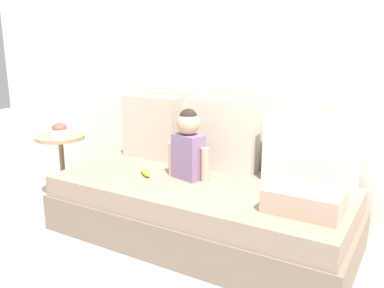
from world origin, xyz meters
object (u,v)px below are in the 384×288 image
side_table (61,150)px  fruit_bowl (60,130)px  toddler (188,144)px  throw_pillow_center (223,134)px  throw_pillow_right (311,149)px  folded_blanket (304,200)px  banana (145,172)px  couch (199,211)px  throw_pillow_left (152,127)px

side_table → fruit_bowl: 0.17m
toddler → side_table: bearing=-179.6°
throw_pillow_center → throw_pillow_right: (0.61, 0.00, -0.02)m
toddler → side_table: 1.22m
fruit_bowl → throw_pillow_right: bearing=8.8°
folded_blanket → side_table: size_ratio=0.74×
throw_pillow_center → fruit_bowl: size_ratio=2.96×
throw_pillow_center → banana: throw_pillow_center is taller
side_table → throw_pillow_right: bearing=8.8°
fruit_bowl → banana: bearing=-5.7°
throw_pillow_center → side_table: throw_pillow_center is taller
banana → fruit_bowl: bearing=174.3°
couch → throw_pillow_left: size_ratio=4.08×
banana → throw_pillow_center: bearing=45.0°
couch → side_table: 1.33m
folded_blanket → side_table: bearing=175.9°
throw_pillow_left → toddler: throw_pillow_left is taller
side_table → couch: bearing=-1.6°
throw_pillow_left → throw_pillow_center: 0.61m
couch → banana: banana is taller
side_table → toddler: bearing=0.4°
throw_pillow_left → fruit_bowl: bearing=-156.8°
throw_pillow_left → throw_pillow_right: size_ratio=0.84×
throw_pillow_right → side_table: 1.96m
throw_pillow_center → toddler: (-0.11, -0.29, -0.02)m
couch → throw_pillow_left: (-0.61, 0.34, 0.44)m
throw_pillow_right → folded_blanket: bearing=-77.9°
throw_pillow_right → fruit_bowl: (-1.93, -0.30, -0.03)m
throw_pillow_center → folded_blanket: throw_pillow_center is taller
throw_pillow_left → fruit_bowl: throw_pillow_left is taller
throw_pillow_left → toddler: (0.51, -0.29, -0.01)m
toddler → fruit_bowl: bearing=-179.6°
banana → couch: bearing=8.1°
banana → side_table: 0.93m
throw_pillow_left → throw_pillow_right: 1.23m
couch → fruit_bowl: 1.37m
banana → fruit_bowl: (-0.92, 0.09, 0.17)m
fruit_bowl → toddler: bearing=0.4°
throw_pillow_right → folded_blanket: 0.48m
couch → toddler: 0.45m
side_table → fruit_bowl: fruit_bowl is taller
throw_pillow_right → toddler: 0.78m
throw_pillow_left → couch: bearing=-28.7°
folded_blanket → throw_pillow_left: bearing=161.4°
couch → folded_blanket: (0.71, -0.11, 0.26)m
couch → throw_pillow_center: 0.56m
throw_pillow_center → folded_blanket: bearing=-32.1°
toddler → side_table: (-1.21, -0.01, -0.21)m
throw_pillow_center → throw_pillow_left: bearing=180.0°
throw_pillow_left → folded_blanket: 1.41m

